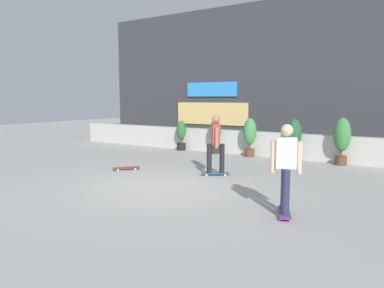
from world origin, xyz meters
TOP-DOWN VIEW (x-y plane):
  - ground_plane at (0.00, 0.00)m, footprint 48.00×48.00m
  - planter_wall at (0.00, 6.00)m, footprint 18.00×0.40m
  - building_backdrop at (-0.01, 10.00)m, footprint 20.00×2.08m
  - potted_plant_0 at (-3.18, 5.55)m, footprint 0.39×0.39m
  - potted_plant_1 at (-1.55, 5.55)m, footprint 0.44×0.44m
  - potted_plant_2 at (-0.09, 5.55)m, footprint 0.48×0.48m
  - potted_plant_3 at (1.58, 5.55)m, footprint 0.49×0.49m
  - potted_plant_4 at (3.14, 5.55)m, footprint 0.53×0.53m
  - skater_by_wall_right at (3.35, -0.51)m, footprint 0.53×0.82m
  - skater_far_left at (0.52, 1.91)m, footprint 0.77×0.63m
  - skateboard_near_camera at (-2.15, 1.14)m, footprint 0.68×0.74m

SIDE VIEW (x-z plane):
  - ground_plane at x=0.00m, z-range 0.00..0.00m
  - skateboard_near_camera at x=-2.15m, z-range 0.02..0.10m
  - planter_wall at x=0.00m, z-range 0.00..0.90m
  - potted_plant_0 at x=-3.18m, z-range 0.05..1.29m
  - potted_plant_1 at x=-1.55m, z-range 0.09..1.44m
  - potted_plant_2 at x=-0.09m, z-range 0.11..1.55m
  - potted_plant_3 at x=1.58m, z-range 0.11..1.56m
  - potted_plant_4 at x=3.14m, z-range 0.13..1.67m
  - skater_by_wall_right at x=3.35m, z-range 0.09..1.79m
  - skater_far_left at x=0.52m, z-range 0.09..1.79m
  - building_backdrop at x=-0.01m, z-range 0.00..6.50m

